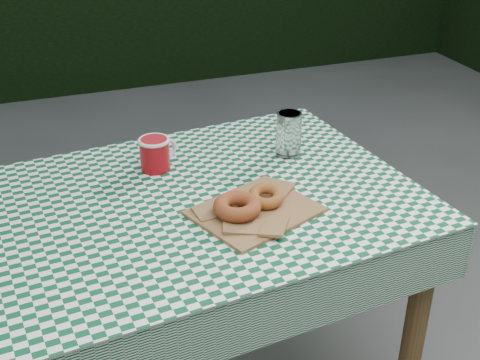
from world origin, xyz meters
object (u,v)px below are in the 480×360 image
at_px(table, 187,319).
at_px(drinking_glass, 289,134).
at_px(paper_bag, 255,210).
at_px(coffee_mug, 155,154).

bearing_deg(table, drinking_glass, 17.41).
xyz_separation_m(table, drinking_glass, (0.36, 0.16, 0.44)).
relative_size(table, paper_bag, 4.20).
distance_m(table, paper_bag, 0.43).
bearing_deg(paper_bag, coffee_mug, 119.65).
bearing_deg(coffee_mug, drinking_glass, -33.24).
xyz_separation_m(paper_bag, drinking_glass, (0.20, 0.27, 0.06)).
bearing_deg(drinking_glass, paper_bag, -127.13).
bearing_deg(table, paper_bag, -41.73).
distance_m(table, drinking_glass, 0.59).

